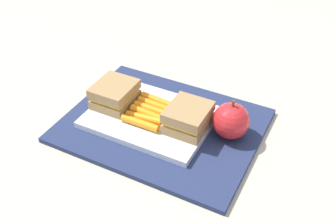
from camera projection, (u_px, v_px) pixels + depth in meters
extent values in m
plane|color=#B7AD99|center=(162.00, 127.00, 0.78)|extent=(2.40, 2.40, 0.00)
cube|color=navy|center=(162.00, 125.00, 0.77)|extent=(0.36, 0.28, 0.01)
cube|color=white|center=(150.00, 117.00, 0.78)|extent=(0.23, 0.17, 0.01)
cube|color=#9E7A4C|center=(115.00, 100.00, 0.79)|extent=(0.07, 0.08, 0.02)
cube|color=#F4CC4C|center=(115.00, 94.00, 0.79)|extent=(0.07, 0.07, 0.01)
cube|color=#9E7A4C|center=(114.00, 89.00, 0.78)|extent=(0.07, 0.08, 0.02)
cube|color=#9E7A4C|center=(188.00, 123.00, 0.74)|extent=(0.07, 0.08, 0.02)
cube|color=#F4CC4C|center=(188.00, 118.00, 0.73)|extent=(0.07, 0.07, 0.01)
cube|color=#9E7A4C|center=(188.00, 112.00, 0.72)|extent=(0.07, 0.08, 0.02)
cylinder|color=orange|center=(140.00, 123.00, 0.74)|extent=(0.08, 0.01, 0.01)
cylinder|color=orange|center=(144.00, 118.00, 0.75)|extent=(0.08, 0.01, 0.02)
cylinder|color=orange|center=(149.00, 114.00, 0.76)|extent=(0.08, 0.01, 0.02)
cylinder|color=orange|center=(152.00, 109.00, 0.77)|extent=(0.08, 0.01, 0.02)
cylinder|color=orange|center=(156.00, 105.00, 0.78)|extent=(0.08, 0.01, 0.02)
cylinder|color=orange|center=(159.00, 101.00, 0.79)|extent=(0.08, 0.01, 0.02)
sphere|color=red|center=(231.00, 121.00, 0.72)|extent=(0.07, 0.07, 0.07)
cylinder|color=brown|center=(233.00, 104.00, 0.70)|extent=(0.01, 0.00, 0.01)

